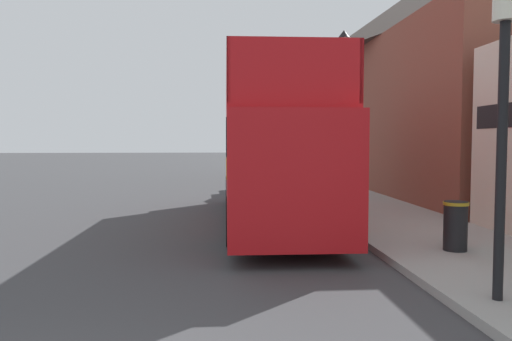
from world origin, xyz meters
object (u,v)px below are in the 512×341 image
(lamp_post_second, at_px, (343,90))
(litter_bin, at_px, (456,224))
(tour_bus, at_px, (271,156))
(lamp_post_nearest, at_px, (504,71))
(parked_car_ahead_of_bus, at_px, (262,176))

(lamp_post_second, distance_m, litter_bin, 5.56)
(tour_bus, distance_m, lamp_post_nearest, 7.68)
(lamp_post_second, xyz_separation_m, litter_bin, (1.03, -4.57, -3.00))
(lamp_post_nearest, bearing_deg, lamp_post_second, 91.40)
(parked_car_ahead_of_bus, height_order, lamp_post_nearest, lamp_post_nearest)
(tour_bus, xyz_separation_m, lamp_post_second, (2.04, 0.23, 1.83))
(tour_bus, height_order, lamp_post_second, lamp_post_second)
(tour_bus, distance_m, lamp_post_second, 2.75)
(tour_bus, xyz_separation_m, litter_bin, (3.07, -4.33, -1.17))
(lamp_post_nearest, xyz_separation_m, lamp_post_second, (-0.18, 7.47, 0.52))
(tour_bus, relative_size, litter_bin, 10.65)
(tour_bus, height_order, litter_bin, tour_bus)
(parked_car_ahead_of_bus, height_order, lamp_post_second, lamp_post_second)
(lamp_post_nearest, distance_m, litter_bin, 3.91)
(tour_bus, bearing_deg, litter_bin, -53.77)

